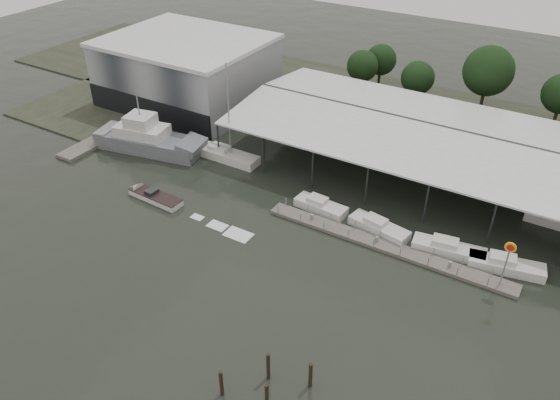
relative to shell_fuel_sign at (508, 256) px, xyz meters
The scene contains 17 objects.
ground 29.06m from the shell_fuel_sign, 159.69° to the right, with size 200.00×200.00×0.00m, color black.
land_strip_far 42.05m from the shell_fuel_sign, 130.15° to the left, with size 140.00×30.00×0.30m.
land_strip_west 70.03m from the shell_fuel_sign, 163.37° to the left, with size 20.00×40.00×0.30m.
storage_warehouse 58.52m from the shell_fuel_sign, 160.06° to the left, with size 24.50×20.50×10.50m.
covered_boat_shed 20.71m from the shell_fuel_sign, 119.05° to the left, with size 58.24×24.00×6.96m.
trawler_dock 57.26m from the shell_fuel_sign, behind, with size 3.00×18.00×0.50m.
floating_dock 12.57m from the shell_fuel_sign, behind, with size 28.00×2.00×1.40m.
shell_fuel_sign is the anchor object (origin of this frame).
grey_trawler 49.02m from the shell_fuel_sign, behind, with size 16.49×7.63×8.84m.
white_sailboat 38.60m from the shell_fuel_sign, 169.72° to the left, with size 8.96×2.61×14.05m.
speedboat_underway 40.74m from the shell_fuel_sign, behind, with size 18.98×2.98×2.00m.
moored_cruiser_0 21.70m from the shell_fuel_sign, behind, with size 6.52×2.68×1.70m.
moored_cruiser_1 14.34m from the shell_fuel_sign, behind, with size 7.29×3.40×1.70m.
moored_cruiser_2 7.28m from the shell_fuel_sign, 156.55° to the left, with size 7.84×3.26×1.70m.
moored_cruiser_3 4.45m from the shell_fuel_sign, 92.03° to the left, with size 7.77×3.65×1.70m.
mooring_pilings 27.68m from the shell_fuel_sign, 118.79° to the right, with size 5.92×9.45×3.65m.
horizon_tree_line 38.21m from the shell_fuel_sign, 95.90° to the left, with size 65.34×11.18×11.37m.
Camera 1 is at (29.19, -35.37, 37.09)m, focal length 35.00 mm.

